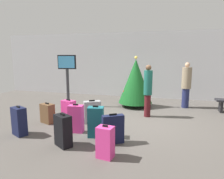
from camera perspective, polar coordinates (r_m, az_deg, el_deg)
ground_plane at (r=6.58m, az=7.59°, el=-8.78°), size 16.00×16.00×0.00m
back_wall at (r=10.04m, az=10.83°, el=6.81°), size 16.00×0.20×3.20m
holiday_tree at (r=8.16m, az=6.71°, el=2.40°), size 1.36×1.36×2.06m
flight_info_kiosk at (r=8.32m, az=-12.63°, el=4.94°), size 0.73×0.22×2.09m
traveller_0 at (r=8.45m, az=20.39°, el=1.44°), size 0.50×0.50×1.81m
traveller_1 at (r=6.84m, az=10.18°, el=0.05°), size 0.29×0.29×1.77m
suitcase_0 at (r=5.20m, az=-4.64°, el=-9.20°), size 0.44×0.34×0.82m
suitcase_1 at (r=6.56m, az=-17.89°, el=-6.49°), size 0.50×0.40×0.64m
suitcase_2 at (r=6.29m, az=-5.66°, el=-6.35°), size 0.56×0.47×0.72m
suitcase_3 at (r=4.81m, az=-13.77°, el=-11.32°), size 0.49×0.43×0.78m
suitcase_4 at (r=6.50m, az=-12.25°, el=-6.00°), size 0.49×0.39×0.72m
suitcase_5 at (r=5.57m, az=-10.21°, el=-8.21°), size 0.42×0.26×0.79m
suitcase_6 at (r=5.83m, az=-24.92°, el=-8.20°), size 0.48×0.41×0.78m
suitcase_7 at (r=4.83m, az=0.27°, el=-11.26°), size 0.53×0.42×0.73m
suitcase_8 at (r=4.21m, az=-1.93°, el=-14.78°), size 0.36×0.30×0.70m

